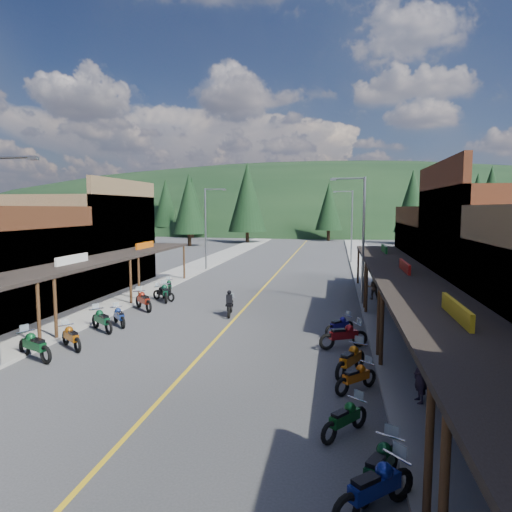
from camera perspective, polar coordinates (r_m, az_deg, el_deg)
The scene contains 39 objects.
ground at distance 22.37m, azimuth -4.53°, elevation -9.82°, with size 220.00×220.00×0.00m, color #38383A.
centerline at distance 41.63m, azimuth 2.38°, elevation -2.41°, with size 0.15×90.00×0.01m, color gold.
sidewalk_west at distance 43.62m, azimuth -9.03°, elevation -2.00°, with size 3.40×94.00×0.15m, color gray.
sidewalk_east at distance 41.39m, azimuth 14.42°, elevation -2.55°, with size 3.40×94.00×0.15m, color gray.
shop_west_3 at distance 37.52m, azimuth -20.86°, elevation 1.68°, with size 10.90×10.20×8.20m.
shop_east_3 at distance 33.37m, azimuth 24.36°, elevation -0.65°, with size 10.90×10.20×6.20m.
streetlight_1 at distance 44.61m, azimuth -6.15°, elevation 3.87°, with size 2.16×0.18×8.00m.
streetlight_2 at distance 28.91m, azimuth 12.99°, elevation 2.62°, with size 2.16×0.18×8.00m.
streetlight_3 at distance 50.87m, azimuth 11.72°, elevation 4.04°, with size 2.16×0.18×8.00m.
ridge_hill at distance 156.04m, azimuth 8.01°, elevation 3.70°, with size 310.00×140.00×60.00m, color black.
pine_0 at distance 94.47m, azimuth -18.86°, elevation 5.92°, with size 5.04×5.04×11.00m.
pine_1 at distance 95.48m, azimuth -8.02°, elevation 6.63°, with size 5.88×5.88×12.50m.
pine_2 at distance 80.34m, azimuth -1.10°, elevation 7.35°, with size 6.72×6.72×14.00m.
pine_3 at distance 86.84m, azimuth 9.10°, elevation 6.18°, with size 5.04×5.04×11.00m.
pine_4 at distance 81.80m, azimuth 18.95°, elevation 6.48°, with size 5.88×5.88×12.50m.
pine_5 at distance 97.14m, azimuth 27.28°, elevation 6.46°, with size 6.72×6.72×14.00m.
pine_7 at distance 103.82m, azimuth -11.22°, elevation 6.52°, with size 5.88×5.88×12.50m.
pine_8 at distance 66.73m, azimuth -14.36°, elevation 5.72°, with size 4.48×4.48×10.00m.
pine_9 at distance 68.39m, azimuth 25.88°, elevation 5.65°, with size 4.93×4.93×10.80m.
pine_10 at distance 74.60m, azimuth -8.37°, elevation 6.47°, with size 5.38×5.38×11.60m.
pine_11 at distance 60.61m, azimuth 24.06°, elevation 6.52°, with size 5.82×5.82×12.40m.
bike_west_5 at distance 20.63m, azimuth -25.95°, elevation -9.89°, with size 0.77×2.30×1.31m, color #0E4721, non-canonical shape.
bike_west_6 at distance 21.59m, azimuth -22.10°, elevation -9.24°, with size 0.67×2.02×1.16m, color #9C4E0B, non-canonical shape.
bike_west_7 at distance 24.01m, azimuth -18.72°, elevation -7.47°, with size 0.73×2.20×1.26m, color #0D4525, non-canonical shape.
bike_west_8 at distance 24.88m, azimuth -16.73°, elevation -7.12°, with size 0.64×1.93×1.10m, color navy, non-canonical shape.
bike_west_9 at distance 28.17m, azimuth -13.89°, elevation -5.30°, with size 0.77×2.30×1.32m, color maroon, non-canonical shape.
bike_west_10 at distance 30.56m, azimuth -11.34°, elevation -4.38°, with size 0.75×2.26×1.29m, color #0C3D27, non-canonical shape.
bike_west_11 at distance 30.78m, azimuth -11.48°, elevation -4.49°, with size 0.64×1.93×1.10m, color black, non-canonical shape.
bike_west_12 at distance 33.44m, azimuth -10.80°, elevation -3.65°, with size 0.64×1.91×1.09m, color #0C3C23, non-canonical shape.
bike_east_2 at distance 10.39m, azimuth 14.64°, elevation -25.99°, with size 0.72×2.17×1.24m, color navy, non-canonical shape.
bike_east_3 at distance 11.16m, azimuth 15.22°, elevation -23.79°, with size 0.68×2.04×1.17m, color #0B371A, non-canonical shape.
bike_east_4 at distance 13.13m, azimuth 11.05°, elevation -19.15°, with size 0.62×1.86×1.07m, color #0E481A, non-canonical shape.
bike_east_5 at distance 16.02m, azimuth 12.42°, elevation -14.44°, with size 0.62×1.87×1.07m, color #C3590D, non-canonical shape.
bike_east_6 at distance 17.39m, azimuth 11.75°, elevation -12.43°, with size 0.74×2.21×1.26m, color #BE630D, non-canonical shape.
bike_east_7 at distance 20.45m, azimuth 10.90°, elevation -9.58°, with size 0.74×2.22×1.27m, color maroon, non-canonical shape.
bike_east_8 at distance 22.46m, azimuth 10.40°, elevation -8.43°, with size 0.62×1.86×1.06m, color navy, non-canonical shape.
rider_on_bike at distance 26.08m, azimuth -3.27°, elevation -6.15°, with size 0.94×2.06×1.51m.
pedestrian_east_a at distance 15.27m, azimuth 19.85°, elevation -13.97°, with size 0.60×0.39×1.63m, color #281E2D.
pedestrian_east_b at distance 30.82m, azimuth 14.47°, elevation -3.81°, with size 0.77×0.44×1.58m, color brown.
Camera 1 is at (5.44, -20.82, 6.09)m, focal length 32.00 mm.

